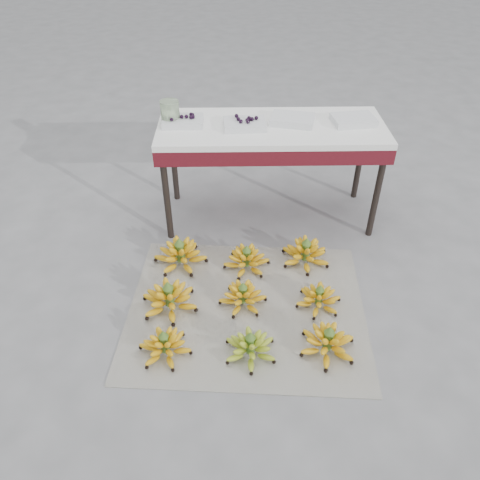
{
  "coord_description": "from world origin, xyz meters",
  "views": [
    {
      "loc": [
        -0.15,
        -1.7,
        1.83
      ],
      "look_at": [
        -0.11,
        0.28,
        0.29
      ],
      "focal_mm": 35.0,
      "sensor_mm": 36.0,
      "label": 1
    }
  ],
  "objects_px": {
    "glass_jar": "(170,113)",
    "bunch_front_left": "(165,346)",
    "bunch_back_right": "(305,253)",
    "tray_far_left": "(183,121)",
    "bunch_front_center": "(250,347)",
    "bunch_back_left": "(180,255)",
    "tray_far_right": "(353,120)",
    "newspaper_mat": "(247,308)",
    "bunch_front_right": "(328,342)",
    "bunch_mid_right": "(319,298)",
    "bunch_back_center": "(247,260)",
    "tray_right": "(292,120)",
    "tray_left": "(245,124)",
    "bunch_mid_center": "(243,297)",
    "vendor_table": "(271,137)",
    "bunch_mid_left": "(169,299)"
  },
  "relations": [
    {
      "from": "bunch_back_right",
      "to": "tray_far_right",
      "type": "distance_m",
      "value": 0.86
    },
    {
      "from": "tray_far_right",
      "to": "bunch_back_center",
      "type": "bearing_deg",
      "value": -139.3
    },
    {
      "from": "bunch_front_center",
      "to": "tray_far_left",
      "type": "height_order",
      "value": "tray_far_left"
    },
    {
      "from": "tray_left",
      "to": "bunch_back_center",
      "type": "bearing_deg",
      "value": -89.92
    },
    {
      "from": "newspaper_mat",
      "to": "bunch_mid_center",
      "type": "height_order",
      "value": "bunch_mid_center"
    },
    {
      "from": "newspaper_mat",
      "to": "glass_jar",
      "type": "relative_size",
      "value": 8.87
    },
    {
      "from": "bunch_front_left",
      "to": "bunch_back_right",
      "type": "xyz_separation_m",
      "value": [
        0.76,
        0.67,
        0.01
      ]
    },
    {
      "from": "bunch_front_center",
      "to": "bunch_mid_center",
      "type": "distance_m",
      "value": 0.34
    },
    {
      "from": "bunch_back_right",
      "to": "tray_right",
      "type": "xyz_separation_m",
      "value": [
        -0.06,
        0.53,
        0.61
      ]
    },
    {
      "from": "vendor_table",
      "to": "bunch_back_center",
      "type": "bearing_deg",
      "value": -106.57
    },
    {
      "from": "bunch_mid_right",
      "to": "tray_right",
      "type": "height_order",
      "value": "tray_right"
    },
    {
      "from": "bunch_mid_right",
      "to": "bunch_mid_left",
      "type": "bearing_deg",
      "value": -178.1
    },
    {
      "from": "bunch_mid_right",
      "to": "bunch_back_left",
      "type": "bearing_deg",
      "value": 156.65
    },
    {
      "from": "bunch_mid_right",
      "to": "tray_far_left",
      "type": "height_order",
      "value": "tray_far_left"
    },
    {
      "from": "vendor_table",
      "to": "tray_far_right",
      "type": "bearing_deg",
      "value": 2.16
    },
    {
      "from": "bunch_back_left",
      "to": "tray_far_left",
      "type": "height_order",
      "value": "tray_far_left"
    },
    {
      "from": "newspaper_mat",
      "to": "bunch_front_right",
      "type": "height_order",
      "value": "bunch_front_right"
    },
    {
      "from": "bunch_mid_left",
      "to": "tray_far_left",
      "type": "xyz_separation_m",
      "value": [
        0.05,
        0.88,
        0.61
      ]
    },
    {
      "from": "bunch_front_left",
      "to": "bunch_mid_left",
      "type": "bearing_deg",
      "value": 114.51
    },
    {
      "from": "glass_jar",
      "to": "bunch_front_left",
      "type": "bearing_deg",
      "value": -88.49
    },
    {
      "from": "bunch_front_left",
      "to": "bunch_back_right",
      "type": "height_order",
      "value": "bunch_back_right"
    },
    {
      "from": "bunch_mid_left",
      "to": "bunch_back_center",
      "type": "height_order",
      "value": "bunch_mid_left"
    },
    {
      "from": "bunch_front_center",
      "to": "tray_far_right",
      "type": "bearing_deg",
      "value": 38.4
    },
    {
      "from": "bunch_mid_center",
      "to": "vendor_table",
      "type": "bearing_deg",
      "value": 89.52
    },
    {
      "from": "bunch_mid_right",
      "to": "bunch_back_center",
      "type": "distance_m",
      "value": 0.49
    },
    {
      "from": "bunch_back_center",
      "to": "tray_left",
      "type": "height_order",
      "value": "tray_left"
    },
    {
      "from": "tray_left",
      "to": "tray_far_right",
      "type": "bearing_deg",
      "value": 4.17
    },
    {
      "from": "bunch_back_center",
      "to": "bunch_back_right",
      "type": "bearing_deg",
      "value": 19.83
    },
    {
      "from": "bunch_front_center",
      "to": "bunch_back_right",
      "type": "distance_m",
      "value": 0.77
    },
    {
      "from": "bunch_back_center",
      "to": "bunch_mid_right",
      "type": "bearing_deg",
      "value": -28.22
    },
    {
      "from": "newspaper_mat",
      "to": "bunch_front_left",
      "type": "relative_size",
      "value": 3.76
    },
    {
      "from": "bunch_front_center",
      "to": "vendor_table",
      "type": "distance_m",
      "value": 1.3
    },
    {
      "from": "tray_far_right",
      "to": "glass_jar",
      "type": "bearing_deg",
      "value": 179.42
    },
    {
      "from": "bunch_mid_center",
      "to": "bunch_back_left",
      "type": "height_order",
      "value": "bunch_back_left"
    },
    {
      "from": "newspaper_mat",
      "to": "glass_jar",
      "type": "xyz_separation_m",
      "value": [
        -0.43,
        0.9,
        0.72
      ]
    },
    {
      "from": "tray_far_right",
      "to": "bunch_mid_right",
      "type": "bearing_deg",
      "value": -107.56
    },
    {
      "from": "bunch_back_center",
      "to": "tray_left",
      "type": "xyz_separation_m",
      "value": [
        -0.0,
        0.52,
        0.62
      ]
    },
    {
      "from": "bunch_mid_right",
      "to": "bunch_back_left",
      "type": "relative_size",
      "value": 0.68
    },
    {
      "from": "bunch_front_right",
      "to": "bunch_front_left",
      "type": "bearing_deg",
      "value": -168.76
    },
    {
      "from": "bunch_back_right",
      "to": "tray_far_left",
      "type": "xyz_separation_m",
      "value": [
        -0.72,
        0.52,
        0.61
      ]
    },
    {
      "from": "bunch_front_center",
      "to": "bunch_front_right",
      "type": "bearing_deg",
      "value": -20.51
    },
    {
      "from": "bunch_front_left",
      "to": "bunch_back_left",
      "type": "relative_size",
      "value": 0.9
    },
    {
      "from": "bunch_mid_left",
      "to": "glass_jar",
      "type": "relative_size",
      "value": 2.71
    },
    {
      "from": "bunch_mid_center",
      "to": "tray_left",
      "type": "bearing_deg",
      "value": 100.3
    },
    {
      "from": "bunch_front_center",
      "to": "bunch_back_left",
      "type": "distance_m",
      "value": 0.79
    },
    {
      "from": "bunch_mid_right",
      "to": "bunch_back_left",
      "type": "distance_m",
      "value": 0.85
    },
    {
      "from": "bunch_mid_left",
      "to": "glass_jar",
      "type": "bearing_deg",
      "value": 109.68
    },
    {
      "from": "bunch_mid_left",
      "to": "glass_jar",
      "type": "xyz_separation_m",
      "value": [
        -0.02,
        0.89,
        0.66
      ]
    },
    {
      "from": "glass_jar",
      "to": "tray_far_left",
      "type": "bearing_deg",
      "value": -6.34
    },
    {
      "from": "bunch_back_right",
      "to": "tray_left",
      "type": "height_order",
      "value": "tray_left"
    }
  ]
}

